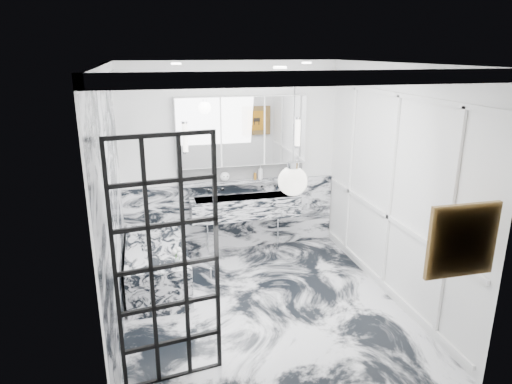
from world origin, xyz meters
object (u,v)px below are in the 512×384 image
object	(u,v)px
crittall_door	(168,266)
trough_sink	(245,207)
mirror_cabinet	(242,131)
bathtub	(157,264)

from	to	relation	value
crittall_door	trough_sink	xyz separation A→B (m)	(1.25, 2.54, -0.41)
mirror_cabinet	trough_sink	bearing A→B (deg)	-90.00
trough_sink	mirror_cabinet	world-z (taller)	mirror_cabinet
trough_sink	mirror_cabinet	bearing A→B (deg)	90.00
crittall_door	trough_sink	distance (m)	2.87
crittall_door	mirror_cabinet	size ratio (longest dim) A/B	1.20
mirror_cabinet	bathtub	world-z (taller)	mirror_cabinet
mirror_cabinet	bathtub	distance (m)	2.20
trough_sink	bathtub	bearing A→B (deg)	-153.52
trough_sink	mirror_cabinet	distance (m)	1.10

